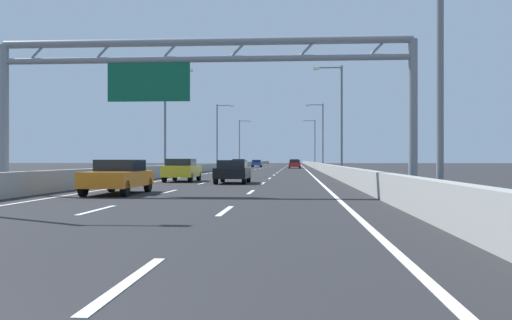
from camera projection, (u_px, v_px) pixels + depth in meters
name	position (u px, v px, depth m)	size (l,w,h in m)	color
ground_plane	(275.00, 167.00, 102.90)	(260.00, 260.00, 0.00)	#262628
lane_dash_left_1	(97.00, 210.00, 15.74)	(0.16, 3.00, 0.01)	white
lane_dash_left_2	(169.00, 192.00, 24.71)	(0.16, 3.00, 0.01)	white
lane_dash_left_3	(203.00, 183.00, 33.69)	(0.16, 3.00, 0.01)	white
lane_dash_left_4	(222.00, 178.00, 42.67)	(0.16, 3.00, 0.01)	white
lane_dash_left_5	(235.00, 175.00, 51.65)	(0.16, 3.00, 0.01)	white
lane_dash_left_6	(244.00, 173.00, 60.63)	(0.16, 3.00, 0.01)	white
lane_dash_left_7	(250.00, 171.00, 69.60)	(0.16, 3.00, 0.01)	white
lane_dash_left_8	(256.00, 170.00, 78.58)	(0.16, 3.00, 0.01)	white
lane_dash_left_9	(260.00, 169.00, 87.56)	(0.16, 3.00, 0.01)	white
lane_dash_left_10	(263.00, 168.00, 96.54)	(0.16, 3.00, 0.01)	white
lane_dash_left_11	(266.00, 167.00, 105.52)	(0.16, 3.00, 0.01)	white
lane_dash_left_12	(268.00, 167.00, 114.50)	(0.16, 3.00, 0.01)	white
lane_dash_left_13	(270.00, 166.00, 123.47)	(0.16, 3.00, 0.01)	white
lane_dash_left_14	(272.00, 166.00, 132.45)	(0.16, 3.00, 0.01)	white
lane_dash_left_15	(273.00, 165.00, 141.43)	(0.16, 3.00, 0.01)	white
lane_dash_left_16	(275.00, 165.00, 150.41)	(0.16, 3.00, 0.01)	white
lane_dash_left_17	(276.00, 165.00, 159.39)	(0.16, 3.00, 0.01)	white
lane_dash_right_0	(129.00, 282.00, 6.51)	(0.16, 3.00, 0.01)	white
lane_dash_right_1	(225.00, 211.00, 15.48)	(0.16, 3.00, 0.01)	white
lane_dash_right_2	(251.00, 192.00, 24.46)	(0.16, 3.00, 0.01)	white
lane_dash_right_3	(263.00, 183.00, 33.44)	(0.16, 3.00, 0.01)	white
lane_dash_right_4	(270.00, 178.00, 42.42)	(0.16, 3.00, 0.01)	white
lane_dash_right_5	(274.00, 175.00, 51.40)	(0.16, 3.00, 0.01)	white
lane_dash_right_6	(277.00, 173.00, 60.38)	(0.16, 3.00, 0.01)	white
lane_dash_right_7	(280.00, 171.00, 69.35)	(0.16, 3.00, 0.01)	white
lane_dash_right_8	(281.00, 170.00, 78.33)	(0.16, 3.00, 0.01)	white
lane_dash_right_9	(283.00, 169.00, 87.31)	(0.16, 3.00, 0.01)	white
lane_dash_right_10	(284.00, 168.00, 96.29)	(0.16, 3.00, 0.01)	white
lane_dash_right_11	(285.00, 167.00, 105.27)	(0.16, 3.00, 0.01)	white
lane_dash_right_12	(286.00, 167.00, 114.25)	(0.16, 3.00, 0.01)	white
lane_dash_right_13	(286.00, 166.00, 123.22)	(0.16, 3.00, 0.01)	white
lane_dash_right_14	(287.00, 166.00, 132.20)	(0.16, 3.00, 0.01)	white
lane_dash_right_15	(288.00, 165.00, 141.18)	(0.16, 3.00, 0.01)	white
lane_dash_right_16	(288.00, 165.00, 150.16)	(0.16, 3.00, 0.01)	white
lane_dash_right_17	(288.00, 165.00, 159.14)	(0.16, 3.00, 0.01)	white
edge_line_left	(240.00, 168.00, 91.29)	(0.16, 176.00, 0.01)	white
edge_line_right	(305.00, 168.00, 90.56)	(0.16, 176.00, 0.01)	white
barrier_left	(242.00, 164.00, 113.35)	(0.45, 220.00, 0.95)	#9E9E99
barrier_right	(311.00, 164.00, 112.39)	(0.45, 220.00, 0.95)	#9E9E99
sign_gantry	(196.00, 75.00, 22.92)	(17.11, 0.36, 6.36)	gray
streetlamp_right_near	(431.00, 15.00, 15.53)	(2.58, 0.28, 9.50)	slate
streetlamp_left_mid	(168.00, 114.00, 49.52)	(2.58, 0.28, 9.50)	slate
streetlamp_right_mid	(339.00, 113.00, 48.48)	(2.58, 0.28, 9.50)	slate
streetlamp_left_far	(219.00, 132.00, 82.46)	(2.58, 0.28, 9.50)	slate
streetlamp_right_far	(321.00, 132.00, 81.42)	(2.58, 0.28, 9.50)	slate
streetlamp_left_distant	(241.00, 140.00, 115.40)	(2.58, 0.28, 9.50)	slate
streetlamp_right_distant	(314.00, 140.00, 114.37)	(2.58, 0.28, 9.50)	slate
black_car	(233.00, 171.00, 33.63)	(1.85, 4.23, 1.39)	black
orange_car	(118.00, 176.00, 23.22)	(1.86, 4.44, 1.41)	orange
red_car	(295.00, 164.00, 90.33)	(1.88, 4.57, 1.40)	red
blue_car	(257.00, 163.00, 106.26)	(1.82, 4.24, 1.38)	#2347AD
yellow_car	(182.00, 170.00, 36.34)	(1.84, 4.18, 1.47)	yellow
white_car	(295.00, 163.00, 109.06)	(1.79, 4.50, 1.50)	silver
silver_car	(239.00, 165.00, 71.92)	(1.75, 4.45, 1.49)	#A8ADB2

